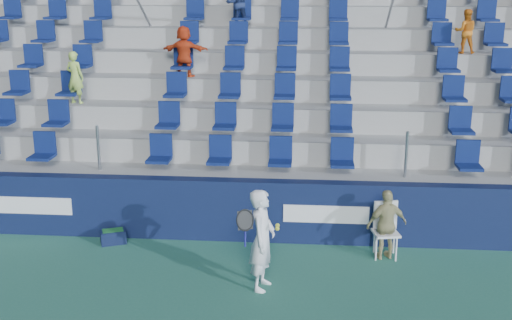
% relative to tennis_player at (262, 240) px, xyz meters
% --- Properties ---
extents(sponsor_wall, '(24.00, 0.32, 1.20)m').
position_rel_tennis_player_xyz_m(sponsor_wall, '(-0.44, 2.00, -0.24)').
color(sponsor_wall, '#101A3D').
rests_on(sponsor_wall, ground).
extents(grandstand, '(24.00, 8.17, 6.63)m').
position_rel_tennis_player_xyz_m(grandstand, '(-0.44, 7.10, 1.30)').
color(grandstand, '#959591').
rests_on(grandstand, ground).
extents(tennis_player, '(0.69, 0.68, 1.68)m').
position_rel_tennis_player_xyz_m(tennis_player, '(0.00, 0.00, 0.00)').
color(tennis_player, white).
rests_on(tennis_player, ground).
extents(line_judge_chair, '(0.52, 0.53, 1.00)m').
position_rel_tennis_player_xyz_m(line_judge_chair, '(2.13, 1.51, -0.27)').
color(line_judge_chair, white).
rests_on(line_judge_chair, ground).
extents(line_judge, '(0.82, 0.54, 1.29)m').
position_rel_tennis_player_xyz_m(line_judge, '(2.13, 1.35, -0.20)').
color(line_judge, tan).
rests_on(line_judge, ground).
extents(ball_bin, '(0.55, 0.47, 0.26)m').
position_rel_tennis_player_xyz_m(ball_bin, '(-2.97, 1.60, -0.70)').
color(ball_bin, '#0E1634').
rests_on(ball_bin, ground).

